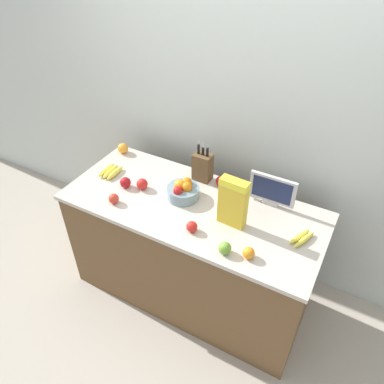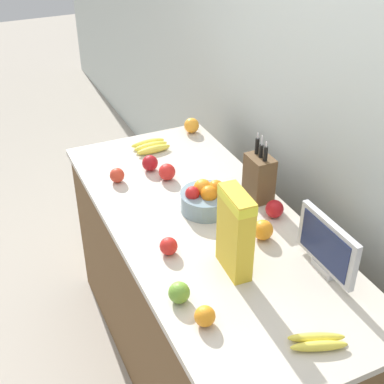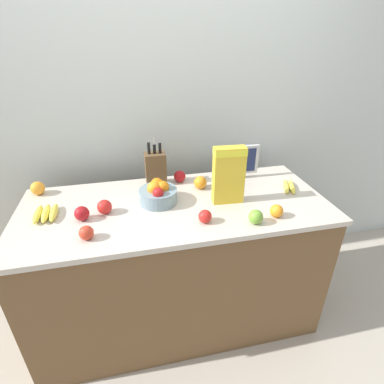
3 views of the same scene
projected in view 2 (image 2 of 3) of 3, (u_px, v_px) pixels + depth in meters
name	position (u px, v px, depth m)	size (l,w,h in m)	color
ground_plane	(204.00, 366.00, 2.70)	(14.00, 14.00, 0.00)	#B2A899
wall_back	(337.00, 109.00, 2.21)	(9.00, 0.06, 2.60)	silver
counter	(205.00, 302.00, 2.46)	(1.76, 0.76, 0.90)	brown
knife_block	(259.00, 177.00, 2.32)	(0.13, 0.09, 0.31)	brown
small_monitor	(327.00, 246.00, 1.89)	(0.31, 0.03, 0.22)	#B7B7BC
cereal_box	(235.00, 230.00, 1.88)	(0.18, 0.08, 0.33)	gold
fruit_bowl	(206.00, 198.00, 2.27)	(0.22, 0.22, 0.13)	gray
banana_bunch_left	(151.00, 146.00, 2.74)	(0.12, 0.18, 0.04)	yellow
banana_bunch_right	(318.00, 342.00, 1.66)	(0.13, 0.19, 0.03)	yellow
apple_front	(117.00, 175.00, 2.47)	(0.07, 0.07, 0.07)	red
apple_by_knife_block	(167.00, 172.00, 2.49)	(0.08, 0.08, 0.08)	red
apple_near_bananas	(179.00, 293.00, 1.81)	(0.08, 0.08, 0.08)	#6B9E33
apple_middle	(169.00, 246.00, 2.03)	(0.07, 0.07, 0.07)	red
apple_rear	(150.00, 163.00, 2.56)	(0.08, 0.08, 0.08)	#A31419
apple_leftmost	(274.00, 209.00, 2.23)	(0.08, 0.08, 0.08)	#A31419
orange_front_right	(263.00, 230.00, 2.11)	(0.08, 0.08, 0.08)	orange
orange_back_center	(192.00, 125.00, 2.90)	(0.08, 0.08, 0.08)	orange
orange_front_center	(205.00, 316.00, 1.73)	(0.07, 0.07, 0.07)	orange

